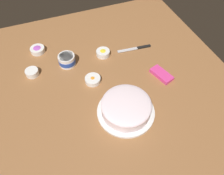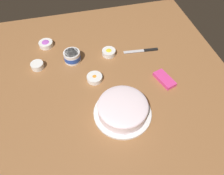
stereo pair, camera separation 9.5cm
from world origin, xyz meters
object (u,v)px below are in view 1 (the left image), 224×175
sprinkle_bowl_rainbow (38,50)px  candy_box_lower (162,74)px  frosting_tub (67,60)px  frosted_cake (126,108)px  spreading_knife (137,48)px  sprinkle_bowl_orange (93,80)px  sprinkle_bowl_yellow (103,53)px  sprinkle_bowl_blue (32,72)px

sprinkle_bowl_rainbow → candy_box_lower: size_ratio=0.66×
frosting_tub → sprinkle_bowl_rainbow: 0.25m
frosted_cake → candy_box_lower: (0.16, -0.31, -0.03)m
spreading_knife → sprinkle_bowl_orange: size_ratio=2.53×
frosting_tub → sprinkle_bowl_yellow: frosting_tub is taller
sprinkle_bowl_blue → spreading_knife: bearing=-91.3°
sprinkle_bowl_orange → candy_box_lower: bearing=-104.9°
frosted_cake → candy_box_lower: frosted_cake is taller
frosting_tub → sprinkle_bowl_orange: (-0.20, -0.11, -0.02)m
sprinkle_bowl_rainbow → candy_box_lower: 0.83m
frosting_tub → frosted_cake: bearing=-156.5°
sprinkle_bowl_blue → sprinkle_bowl_orange: 0.38m
sprinkle_bowl_yellow → candy_box_lower: sprinkle_bowl_yellow is taller
spreading_knife → sprinkle_bowl_blue: sprinkle_bowl_blue is taller
sprinkle_bowl_yellow → sprinkle_bowl_orange: (-0.20, 0.13, -0.00)m
sprinkle_bowl_blue → sprinkle_bowl_orange: bearing=-119.4°
sprinkle_bowl_yellow → sprinkle_bowl_orange: size_ratio=0.96×
candy_box_lower → sprinkle_bowl_blue: bearing=50.8°
frosted_cake → sprinkle_bowl_rainbow: frosted_cake is taller
frosted_cake → spreading_knife: size_ratio=1.31×
frosted_cake → sprinkle_bowl_rainbow: bearing=29.0°
spreading_knife → sprinkle_bowl_rainbow: 0.67m
frosting_tub → sprinkle_bowl_blue: frosting_tub is taller
frosting_tub → sprinkle_bowl_orange: 0.23m
sprinkle_bowl_yellow → candy_box_lower: (-0.30, -0.27, -0.01)m
frosted_cake → sprinkle_bowl_orange: (0.27, 0.10, -0.03)m
frosting_tub → spreading_knife: size_ratio=0.45×
frosting_tub → sprinkle_bowl_orange: frosting_tub is taller
spreading_knife → sprinkle_bowl_rainbow: (0.21, 0.64, 0.01)m
sprinkle_bowl_blue → candy_box_lower: bearing=-111.8°
spreading_knife → sprinkle_bowl_blue: bearing=88.7°
spreading_knife → sprinkle_bowl_yellow: sprinkle_bowl_yellow is taller
spreading_knife → sprinkle_bowl_orange: (-0.17, 0.37, 0.01)m
candy_box_lower → sprinkle_bowl_orange: bearing=57.7°
spreading_knife → sprinkle_bowl_yellow: 0.24m
frosted_cake → spreading_knife: frosted_cake is taller
spreading_knife → sprinkle_bowl_rainbow: sprinkle_bowl_rainbow is taller
sprinkle_bowl_blue → sprinkle_bowl_yellow: size_ratio=0.89×
frosting_tub → sprinkle_bowl_rainbow: size_ratio=1.13×
spreading_knife → sprinkle_bowl_orange: sprinkle_bowl_orange is taller
frosting_tub → sprinkle_bowl_yellow: (-0.00, -0.24, -0.02)m
frosting_tub → sprinkle_bowl_yellow: 0.24m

